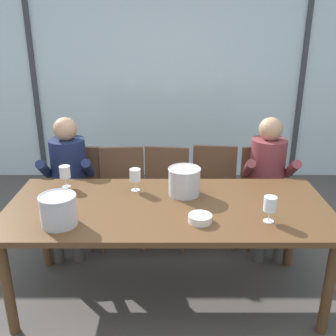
{
  "coord_description": "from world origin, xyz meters",
  "views": [
    {
      "loc": [
        0.0,
        -2.46,
        1.97
      ],
      "look_at": [
        0.0,
        0.35,
        0.91
      ],
      "focal_mm": 41.28,
      "sensor_mm": 36.0,
      "label": 1
    }
  ],
  "objects_px": {
    "chair_left_of_center": "(122,188)",
    "chair_right_of_center": "(214,186)",
    "tasting_bowl": "(200,218)",
    "wine_glass_by_left_taster": "(65,172)",
    "chair_near_window_right": "(265,187)",
    "person_maroon_top": "(268,175)",
    "wine_glass_center_pour": "(270,205)",
    "wine_glass_near_bucket": "(135,176)",
    "ice_bucket_secondary": "(184,181)",
    "dining_table": "(168,214)",
    "chair_near_curtain": "(78,187)",
    "ice_bucket_primary": "(58,210)",
    "person_navy_polo": "(68,175)",
    "chair_center": "(165,187)"
  },
  "relations": [
    {
      "from": "ice_bucket_secondary",
      "to": "tasting_bowl",
      "type": "distance_m",
      "value": 0.45
    },
    {
      "from": "chair_left_of_center",
      "to": "tasting_bowl",
      "type": "xyz_separation_m",
      "value": [
        0.64,
        -1.12,
        0.27
      ]
    },
    {
      "from": "chair_near_curtain",
      "to": "person_navy_polo",
      "type": "bearing_deg",
      "value": -101.97
    },
    {
      "from": "chair_right_of_center",
      "to": "ice_bucket_primary",
      "type": "bearing_deg",
      "value": -127.67
    },
    {
      "from": "chair_left_of_center",
      "to": "person_navy_polo",
      "type": "relative_size",
      "value": 0.73
    },
    {
      "from": "person_maroon_top",
      "to": "wine_glass_center_pour",
      "type": "relative_size",
      "value": 6.87
    },
    {
      "from": "ice_bucket_secondary",
      "to": "wine_glass_near_bucket",
      "type": "relative_size",
      "value": 1.41
    },
    {
      "from": "chair_near_window_right",
      "to": "wine_glass_by_left_taster",
      "type": "xyz_separation_m",
      "value": [
        -1.72,
        -0.57,
        0.37
      ]
    },
    {
      "from": "wine_glass_by_left_taster",
      "to": "tasting_bowl",
      "type": "bearing_deg",
      "value": -29.44
    },
    {
      "from": "chair_near_curtain",
      "to": "wine_glass_center_pour",
      "type": "height_order",
      "value": "wine_glass_center_pour"
    },
    {
      "from": "dining_table",
      "to": "wine_glass_near_bucket",
      "type": "height_order",
      "value": "wine_glass_near_bucket"
    },
    {
      "from": "chair_left_of_center",
      "to": "chair_center",
      "type": "height_order",
      "value": "same"
    },
    {
      "from": "chair_center",
      "to": "chair_near_window_right",
      "type": "relative_size",
      "value": 1.0
    },
    {
      "from": "ice_bucket_secondary",
      "to": "tasting_bowl",
      "type": "xyz_separation_m",
      "value": [
        0.09,
        -0.44,
        -0.08
      ]
    },
    {
      "from": "chair_near_curtain",
      "to": "wine_glass_center_pour",
      "type": "distance_m",
      "value": 1.93
    },
    {
      "from": "chair_near_curtain",
      "to": "ice_bucket_primary",
      "type": "bearing_deg",
      "value": -76.76
    },
    {
      "from": "ice_bucket_primary",
      "to": "wine_glass_center_pour",
      "type": "height_order",
      "value": "ice_bucket_primary"
    },
    {
      "from": "tasting_bowl",
      "to": "chair_near_curtain",
      "type": "bearing_deg",
      "value": 132.98
    },
    {
      "from": "chair_near_window_right",
      "to": "ice_bucket_primary",
      "type": "height_order",
      "value": "ice_bucket_primary"
    },
    {
      "from": "chair_left_of_center",
      "to": "wine_glass_by_left_taster",
      "type": "distance_m",
      "value": 0.76
    },
    {
      "from": "chair_near_window_right",
      "to": "ice_bucket_secondary",
      "type": "bearing_deg",
      "value": -142.39
    },
    {
      "from": "person_navy_polo",
      "to": "tasting_bowl",
      "type": "distance_m",
      "value": 1.5
    },
    {
      "from": "wine_glass_by_left_taster",
      "to": "chair_left_of_center",
      "type": "bearing_deg",
      "value": 56.36
    },
    {
      "from": "chair_near_curtain",
      "to": "tasting_bowl",
      "type": "relative_size",
      "value": 5.64
    },
    {
      "from": "dining_table",
      "to": "wine_glass_by_left_taster",
      "type": "xyz_separation_m",
      "value": [
        -0.8,
        0.33,
        0.19
      ]
    },
    {
      "from": "chair_center",
      "to": "chair_near_curtain",
      "type": "bearing_deg",
      "value": -173.56
    },
    {
      "from": "ice_bucket_secondary",
      "to": "wine_glass_center_pour",
      "type": "height_order",
      "value": "ice_bucket_secondary"
    },
    {
      "from": "ice_bucket_secondary",
      "to": "wine_glass_by_left_taster",
      "type": "relative_size",
      "value": 1.41
    },
    {
      "from": "chair_left_of_center",
      "to": "person_maroon_top",
      "type": "bearing_deg",
      "value": -9.39
    },
    {
      "from": "person_navy_polo",
      "to": "wine_glass_by_left_taster",
      "type": "relative_size",
      "value": 6.87
    },
    {
      "from": "ice_bucket_primary",
      "to": "wine_glass_center_pour",
      "type": "bearing_deg",
      "value": 1.7
    },
    {
      "from": "chair_center",
      "to": "wine_glass_near_bucket",
      "type": "relative_size",
      "value": 5.04
    },
    {
      "from": "chair_near_curtain",
      "to": "ice_bucket_primary",
      "type": "height_order",
      "value": "ice_bucket_primary"
    },
    {
      "from": "chair_left_of_center",
      "to": "ice_bucket_primary",
      "type": "bearing_deg",
      "value": -107.2
    },
    {
      "from": "person_maroon_top",
      "to": "wine_glass_by_left_taster",
      "type": "bearing_deg",
      "value": -162.48
    },
    {
      "from": "person_maroon_top",
      "to": "wine_glass_center_pour",
      "type": "height_order",
      "value": "person_maroon_top"
    },
    {
      "from": "chair_near_window_right",
      "to": "wine_glass_center_pour",
      "type": "distance_m",
      "value": 1.22
    },
    {
      "from": "chair_left_of_center",
      "to": "wine_glass_near_bucket",
      "type": "bearing_deg",
      "value": -78.13
    },
    {
      "from": "chair_left_of_center",
      "to": "wine_glass_near_bucket",
      "type": "height_order",
      "value": "wine_glass_near_bucket"
    },
    {
      "from": "tasting_bowl",
      "to": "wine_glass_by_left_taster",
      "type": "bearing_deg",
      "value": 150.56
    },
    {
      "from": "person_maroon_top",
      "to": "chair_near_window_right",
      "type": "bearing_deg",
      "value": 87.3
    },
    {
      "from": "dining_table",
      "to": "tasting_bowl",
      "type": "height_order",
      "value": "tasting_bowl"
    },
    {
      "from": "person_maroon_top",
      "to": "ice_bucket_primary",
      "type": "distance_m",
      "value": 1.91
    },
    {
      "from": "person_navy_polo",
      "to": "person_maroon_top",
      "type": "xyz_separation_m",
      "value": [
        1.8,
        -0.0,
        0.0
      ]
    },
    {
      "from": "ice_bucket_primary",
      "to": "chair_near_window_right",
      "type": "bearing_deg",
      "value": 36.02
    },
    {
      "from": "chair_left_of_center",
      "to": "tasting_bowl",
      "type": "height_order",
      "value": "chair_left_of_center"
    },
    {
      "from": "chair_left_of_center",
      "to": "chair_right_of_center",
      "type": "height_order",
      "value": "same"
    },
    {
      "from": "chair_near_window_right",
      "to": "person_maroon_top",
      "type": "bearing_deg",
      "value": -99.56
    },
    {
      "from": "dining_table",
      "to": "ice_bucket_secondary",
      "type": "xyz_separation_m",
      "value": [
        0.12,
        0.19,
        0.18
      ]
    },
    {
      "from": "chair_center",
      "to": "wine_glass_near_bucket",
      "type": "height_order",
      "value": "wine_glass_near_bucket"
    }
  ]
}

